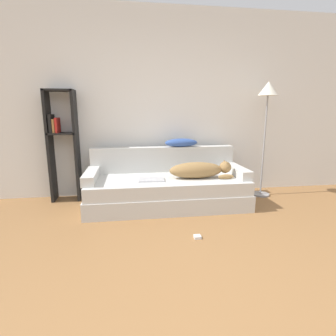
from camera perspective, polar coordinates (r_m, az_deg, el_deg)
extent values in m
plane|color=olive|center=(1.83, 8.72, -31.01)|extent=(20.00, 20.00, 0.00)
cube|color=white|center=(4.00, -2.19, 13.66)|extent=(7.95, 0.06, 2.70)
cube|color=silver|center=(3.57, -0.23, -6.42)|extent=(2.10, 0.90, 0.21)
cube|color=silver|center=(3.51, -0.21, -3.48)|extent=(2.06, 0.86, 0.17)
cube|color=silver|center=(3.82, -1.02, 1.93)|extent=(2.06, 0.15, 0.36)
cube|color=silver|center=(3.48, -16.37, -1.63)|extent=(0.15, 0.71, 0.12)
cube|color=silver|center=(3.73, 14.81, -0.61)|extent=(0.15, 0.71, 0.12)
ellipsoid|color=olive|center=(3.46, 6.14, -0.47)|extent=(0.71, 0.24, 0.21)
sphere|color=olive|center=(3.57, 12.35, 0.16)|extent=(0.16, 0.16, 0.16)
cone|color=olive|center=(3.52, 12.64, 0.95)|extent=(0.05, 0.05, 0.07)
cone|color=olive|center=(3.60, 12.15, 1.22)|extent=(0.05, 0.05, 0.07)
ellipsoid|color=olive|center=(3.48, 12.53, -1.86)|extent=(0.21, 0.06, 0.06)
cube|color=#B7B7BC|center=(3.36, -3.62, -2.53)|extent=(0.34, 0.24, 0.02)
ellipsoid|color=#335199|center=(3.81, 2.91, 5.53)|extent=(0.47, 0.17, 0.12)
cube|color=black|center=(3.98, -24.27, 4.20)|extent=(0.04, 0.26, 1.54)
cube|color=black|center=(3.90, -19.23, 4.45)|extent=(0.04, 0.26, 1.54)
cube|color=black|center=(3.91, -22.68, 15.35)|extent=(0.37, 0.26, 0.02)
cube|color=black|center=(3.92, -21.99, 7.00)|extent=(0.37, 0.26, 0.02)
cube|color=black|center=(3.92, -24.00, 8.83)|extent=(0.04, 0.20, 0.25)
cube|color=olive|center=(3.92, -23.39, 8.42)|extent=(0.03, 0.20, 0.18)
cube|color=red|center=(3.91, -22.90, 8.58)|extent=(0.03, 0.20, 0.20)
cylinder|color=gray|center=(4.26, 19.43, -5.39)|extent=(0.27, 0.27, 0.02)
cylinder|color=gray|center=(4.11, 20.15, 4.43)|extent=(0.02, 0.02, 1.44)
cone|color=silver|center=(4.09, 21.02, 15.86)|extent=(0.28, 0.28, 0.19)
cube|color=silver|center=(2.74, 6.42, -14.67)|extent=(0.07, 0.07, 0.03)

